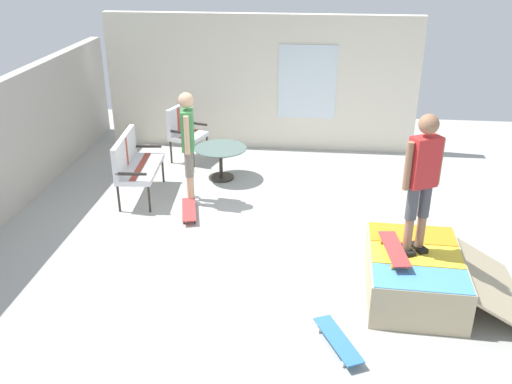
% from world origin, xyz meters
% --- Properties ---
extents(ground_plane, '(12.00, 12.00, 0.10)m').
position_xyz_m(ground_plane, '(0.00, 0.00, -0.05)').
color(ground_plane, '#A8A8A3').
extents(house_facade, '(0.23, 6.00, 2.58)m').
position_xyz_m(house_facade, '(3.80, 0.49, 1.29)').
color(house_facade, silver).
rests_on(house_facade, ground_plane).
extents(skate_ramp, '(1.56, 1.84, 0.54)m').
position_xyz_m(skate_ramp, '(-1.17, -1.84, 0.27)').
color(skate_ramp, tan).
rests_on(skate_ramp, ground_plane).
extents(patio_bench, '(1.29, 0.65, 1.02)m').
position_xyz_m(patio_bench, '(1.18, 2.29, 0.62)').
color(patio_bench, '#2D2823').
rests_on(patio_bench, ground_plane).
extents(patio_chair_near_house, '(0.76, 0.71, 1.02)m').
position_xyz_m(patio_chair_near_house, '(2.89, 1.86, 0.61)').
color(patio_chair_near_house, '#2D2823').
rests_on(patio_chair_near_house, ground_plane).
extents(patio_table, '(0.90, 0.90, 0.57)m').
position_xyz_m(patio_table, '(2.05, 1.02, 0.40)').
color(patio_table, '#2D2823').
rests_on(patio_table, ground_plane).
extents(person_watching, '(0.48, 0.28, 1.78)m').
position_xyz_m(person_watching, '(1.07, 1.34, 1.05)').
color(person_watching, silver).
rests_on(person_watching, ground_plane).
extents(person_skater, '(0.34, 0.43, 1.65)m').
position_xyz_m(person_skater, '(-1.09, -1.76, 1.50)').
color(person_skater, black).
rests_on(person_skater, skate_ramp).
extents(skateboard_by_bench, '(0.82, 0.38, 0.10)m').
position_xyz_m(skateboard_by_bench, '(0.59, 1.28, 0.08)').
color(skateboard_by_bench, '#B23838').
rests_on(skateboard_by_bench, ground_plane).
extents(skateboard_spare, '(0.81, 0.52, 0.10)m').
position_xyz_m(skateboard_spare, '(-2.22, -0.90, 0.08)').
color(skateboard_spare, '#3372B2').
rests_on(skateboard_spare, ground_plane).
extents(skateboard_on_ramp, '(0.82, 0.29, 0.10)m').
position_xyz_m(skateboard_on_ramp, '(-1.22, -1.54, 0.63)').
color(skateboard_on_ramp, '#B23838').
rests_on(skateboard_on_ramp, skate_ramp).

